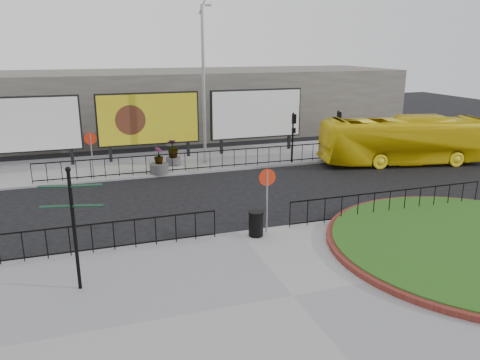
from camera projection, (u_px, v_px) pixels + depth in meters
name	position (u px, v px, depth m)	size (l,w,h in m)	color
ground	(238.00, 234.00, 17.82)	(90.00, 90.00, 0.00)	black
pavement_near	(293.00, 297.00, 13.24)	(30.00, 10.00, 0.12)	gray
pavement_far	(178.00, 161.00, 28.74)	(44.00, 6.00, 0.12)	gray
brick_edge	(477.00, 245.00, 16.37)	(10.40, 10.40, 0.18)	brown
grass_lawn	(477.00, 244.00, 16.37)	(10.00, 10.00, 0.22)	#204C14
railing_near_left	(70.00, 241.00, 15.54)	(10.00, 0.10, 1.10)	black
railing_near_right	(390.00, 203.00, 19.32)	(9.00, 0.10, 1.10)	black
railing_far	(204.00, 160.00, 26.41)	(18.00, 0.10, 1.10)	black
speed_sign_far	(91.00, 145.00, 24.35)	(0.64, 0.07, 2.47)	gray
speed_sign_near	(267.00, 187.00, 17.23)	(0.64, 0.07, 2.47)	gray
billboard_left	(24.00, 125.00, 26.36)	(6.20, 0.31, 4.10)	black
billboard_mid	(149.00, 119.00, 28.47)	(6.20, 0.31, 4.10)	black
billboard_right	(256.00, 114.00, 30.59)	(6.20, 0.31, 4.10)	black
lamp_post	(204.00, 83.00, 26.97)	(0.74, 0.18, 9.23)	gray
signal_pole_a	(293.00, 130.00, 27.71)	(0.22, 0.26, 3.00)	black
signal_pole_b	(338.00, 127.00, 28.62)	(0.22, 0.26, 3.00)	black
building_backdrop	(152.00, 103.00, 37.19)	(40.00, 10.00, 5.00)	slate
fingerpost_sign	(73.00, 217.00, 13.01)	(1.71, 0.62, 3.66)	black
litter_bin	(256.00, 223.00, 17.25)	(0.58, 0.58, 0.95)	black
bus	(406.00, 140.00, 28.07)	(2.40, 10.28, 2.86)	yellow
planter_a	(159.00, 165.00, 25.76)	(1.04, 1.04, 1.46)	#4C4C4F
planter_b	(173.00, 154.00, 27.50)	(0.86, 0.86, 1.54)	#4C4C4F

